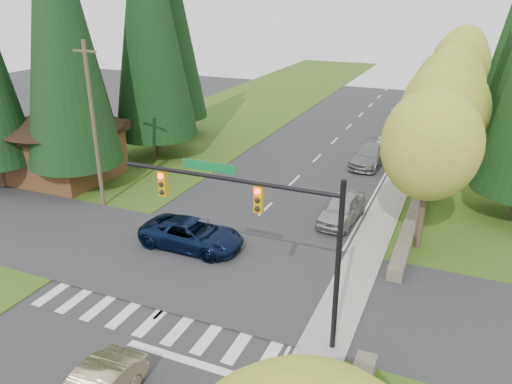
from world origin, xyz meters
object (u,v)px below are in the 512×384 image
Objects in this scene: parked_car_a at (342,209)px; parked_car_d at (401,112)px; parked_car_b at (370,156)px; parked_car_c at (387,148)px; suv_navy at (192,234)px; parked_car_e at (416,111)px.

parked_car_a is 27.05m from parked_car_d.
parked_car_b reaches higher than parked_car_c.
parked_car_b is 2.68m from parked_car_c.
suv_navy is 20.69m from parked_car_c.
parked_car_d reaches higher than parked_car_e.
suv_navy is 1.22× the size of parked_car_e.
suv_navy is 1.20× the size of parked_car_d.
parked_car_a is 1.03× the size of parked_car_c.
parked_car_b is 1.15× the size of parked_car_d.
parked_car_c is at bearing -18.27° from suv_navy.
parked_car_e is (1.40, 1.70, -0.13)m from parked_car_d.
parked_car_b is at bearing -90.24° from parked_car_d.
parked_car_d reaches higher than suv_navy.
parked_car_a is at bearing -44.94° from suv_navy.
parked_car_d reaches higher than parked_car_c.
parked_car_d reaches higher than parked_car_b.
suv_navy is at bearing -104.07° from parked_car_b.
parked_car_d is at bearing -132.40° from parked_car_e.
parked_car_c is at bearing 75.94° from parked_car_b.
parked_car_e is at bearing 90.40° from parked_car_b.
parked_car_c is 15.43m from parked_car_e.
parked_car_e is (0.87, 28.75, -0.13)m from parked_car_a.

